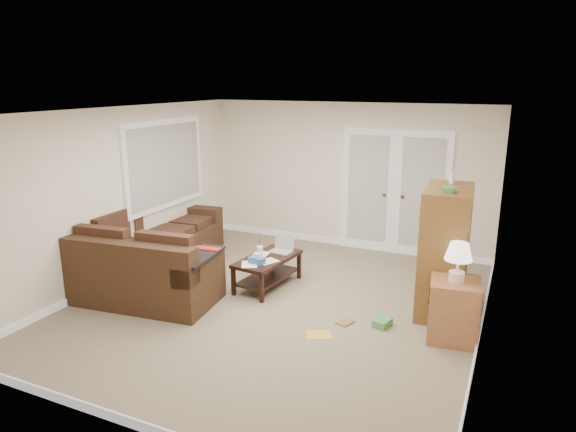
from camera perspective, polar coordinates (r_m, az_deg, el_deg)
The scene contains 17 objects.
floor at distance 6.84m, azimuth -1.16°, elevation -9.80°, with size 5.50×5.50×0.00m, color gray.
ceiling at distance 6.22m, azimuth -1.29°, elevation 11.59°, with size 5.00×5.50×0.02m, color white.
wall_left at distance 7.81m, azimuth -18.00°, elevation 2.28°, with size 0.02×5.50×2.50m, color white.
wall_right at distance 5.83m, azimuth 21.54°, elevation -2.22°, with size 0.02×5.50×2.50m, color white.
wall_back at distance 8.92m, azimuth 6.49°, elevation 4.43°, with size 5.00×0.02×2.50m, color white.
wall_front at distance 4.24m, azimuth -17.72°, elevation -8.18°, with size 5.00×0.02×2.50m, color white.
baseboards at distance 6.82m, azimuth -1.17°, elevation -9.42°, with size 5.00×5.50×0.10m, color silver, non-canonical shape.
french_doors at distance 8.71m, azimuth 11.69°, elevation 2.51°, with size 1.80×0.05×2.13m.
window_left at distance 8.48m, azimuth -13.45°, elevation 5.63°, with size 0.05×1.92×1.42m.
sectional_sofa at distance 7.80m, azimuth -14.76°, elevation -4.28°, with size 2.31×3.08×0.92m.
coffee_table at distance 7.33m, azimuth -2.19°, elevation -6.03°, with size 0.65×1.13×0.74m.
tv_armoire at distance 6.67m, azimuth 16.98°, elevation -3.66°, with size 0.61×1.03×1.72m.
side_cabinet at distance 6.14m, azimuth 17.97°, elevation -9.38°, with size 0.61×0.61×1.14m.
space_heater at distance 8.56m, azimuth 15.65°, elevation -4.05°, with size 0.13×0.10×0.31m, color white.
floor_magazine at distance 6.10m, azimuth 3.45°, elevation -13.05°, with size 0.29×0.23×0.01m, color gold.
floor_greenbox at distance 6.38m, azimuth 10.43°, elevation -11.58°, with size 0.16×0.22×0.09m, color #439447.
floor_book at distance 6.45m, azimuth 5.82°, elevation -11.43°, with size 0.16×0.21×0.02m, color brown.
Camera 1 is at (2.70, -5.59, 2.87)m, focal length 32.00 mm.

